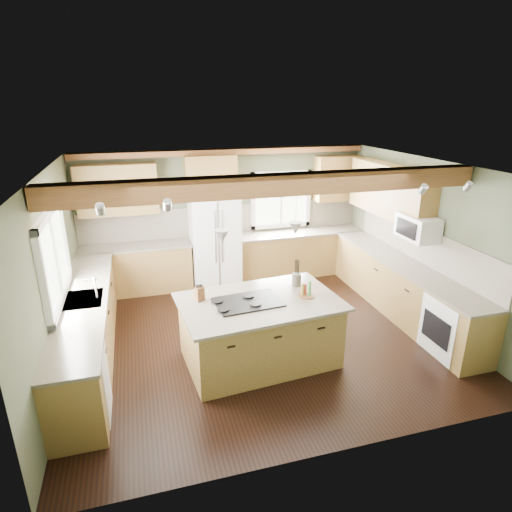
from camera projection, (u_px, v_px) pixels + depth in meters
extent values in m
plane|color=black|center=(261.00, 334.00, 6.69)|extent=(5.60, 5.60, 0.00)
plane|color=silver|center=(261.00, 167.00, 5.80)|extent=(5.60, 5.60, 0.00)
plane|color=#474E37|center=(225.00, 215.00, 8.51)|extent=(5.60, 0.00, 5.60)
plane|color=#474E37|center=(54.00, 277.00, 5.53)|extent=(0.00, 5.00, 5.00)
plane|color=#474E37|center=(425.00, 240.00, 6.97)|extent=(0.00, 5.00, 5.00)
cube|color=#573119|center=(277.00, 185.00, 5.26)|extent=(5.55, 0.26, 0.26)
cube|color=#573119|center=(225.00, 152.00, 7.99)|extent=(5.55, 0.20, 0.10)
cube|color=brown|center=(226.00, 220.00, 8.53)|extent=(5.58, 0.03, 0.58)
cube|color=brown|center=(422.00, 245.00, 7.04)|extent=(0.03, 3.70, 0.58)
cube|color=brown|center=(137.00, 270.00, 8.07)|extent=(2.02, 0.60, 0.88)
cube|color=brown|center=(135.00, 247.00, 7.91)|extent=(2.06, 0.64, 0.04)
cube|color=brown|center=(299.00, 254.00, 8.91)|extent=(2.62, 0.60, 0.88)
cube|color=brown|center=(300.00, 232.00, 8.76)|extent=(2.66, 0.64, 0.04)
cube|color=brown|center=(88.00, 330.00, 5.95)|extent=(0.60, 3.70, 0.88)
cube|color=brown|center=(83.00, 300.00, 5.79)|extent=(0.64, 3.74, 0.04)
cube|color=brown|center=(401.00, 289.00, 7.23)|extent=(0.60, 3.70, 0.88)
cube|color=brown|center=(405.00, 264.00, 7.07)|extent=(0.64, 3.74, 0.04)
cube|color=brown|center=(117.00, 190.00, 7.62)|extent=(1.40, 0.35, 0.90)
cube|color=brown|center=(211.00, 174.00, 7.98)|extent=(0.96, 0.35, 0.70)
cube|color=brown|center=(390.00, 191.00, 7.51)|extent=(0.35, 2.20, 0.90)
cube|color=brown|center=(337.00, 178.00, 8.72)|extent=(0.90, 0.35, 0.90)
cube|color=white|center=(53.00, 257.00, 5.49)|extent=(0.04, 1.60, 1.05)
cube|color=white|center=(281.00, 199.00, 8.70)|extent=(1.10, 0.04, 1.00)
cube|color=#262628|center=(83.00, 300.00, 5.79)|extent=(0.50, 0.65, 0.03)
cylinder|color=#B2B2B7|center=(96.00, 289.00, 5.78)|extent=(0.02, 0.02, 0.28)
cube|color=white|center=(79.00, 387.00, 4.78)|extent=(0.60, 0.60, 0.84)
cube|color=white|center=(454.00, 327.00, 6.06)|extent=(0.60, 0.72, 0.84)
cube|color=white|center=(418.00, 227.00, 6.78)|extent=(0.40, 0.70, 0.38)
cone|color=#B2B2B7|center=(222.00, 236.00, 5.24)|extent=(0.18, 0.18, 0.16)
cone|color=#B2B2B7|center=(295.00, 228.00, 5.57)|extent=(0.18, 0.18, 0.16)
cube|color=white|center=(215.00, 241.00, 8.22)|extent=(0.90, 0.74, 1.80)
cube|color=brown|center=(260.00, 332.00, 5.90)|extent=(2.09, 1.39, 0.88)
cube|color=brown|center=(260.00, 302.00, 5.74)|extent=(2.24, 1.54, 0.04)
cube|color=black|center=(248.00, 302.00, 5.67)|extent=(0.91, 0.65, 0.02)
cube|color=brown|center=(200.00, 294.00, 5.71)|extent=(0.14, 0.13, 0.19)
cylinder|color=#3F3832|center=(297.00, 279.00, 6.18)|extent=(0.16, 0.16, 0.18)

